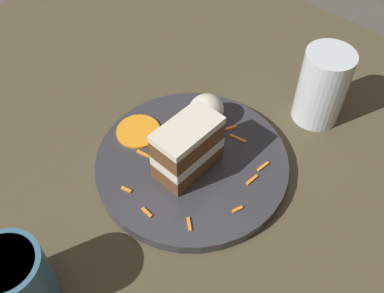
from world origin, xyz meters
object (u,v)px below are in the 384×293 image
cake_slice (188,148)px  drinking_glass (321,91)px  cream_dollop (206,111)px  orange_garnish (138,131)px  coffee_mug (14,280)px  plate (192,163)px

cake_slice → drinking_glass: (-0.22, 0.08, -0.01)m
cream_dollop → orange_garnish: cream_dollop is taller
orange_garnish → coffee_mug: (0.26, 0.07, 0.03)m
cake_slice → cream_dollop: cake_slice is taller
plate → coffee_mug: bearing=-4.9°
plate → coffee_mug: coffee_mug is taller
plate → orange_garnish: size_ratio=4.19×
plate → orange_garnish: (0.01, -0.10, 0.01)m
cream_dollop → orange_garnish: size_ratio=0.86×
plate → cake_slice: 0.05m
drinking_glass → coffee_mug: bearing=-12.4°
plate → coffee_mug: size_ratio=2.93×
cake_slice → plate: bearing=109.3°
orange_garnish → plate: bearing=97.2°
plate → cream_dollop: cream_dollop is taller
plate → orange_garnish: orange_garnish is taller
drinking_glass → coffee_mug: drinking_glass is taller
orange_garnish → drinking_glass: drinking_glass is taller
cream_dollop → drinking_glass: drinking_glass is taller
plate → cake_slice: (0.01, 0.00, 0.05)m
cake_slice → orange_garnish: 0.11m
cream_dollop → orange_garnish: bearing=-37.7°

